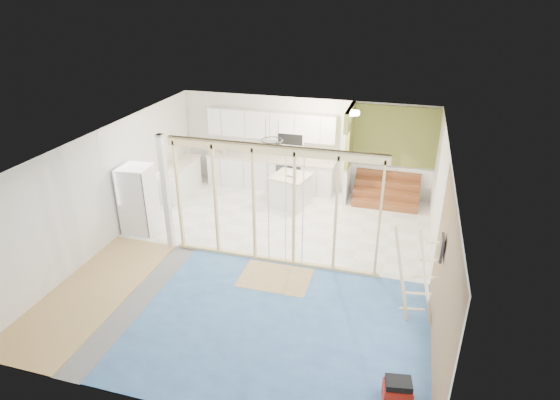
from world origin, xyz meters
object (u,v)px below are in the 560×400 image
(island, at_px, (291,191))
(toolbox, at_px, (398,391))
(fridge, at_px, (139,200))
(ladder, at_px, (417,277))

(island, bearing_deg, toolbox, -49.72)
(fridge, height_order, island, fridge)
(fridge, relative_size, island, 1.52)
(fridge, xyz_separation_m, island, (3.06, 2.25, -0.38))
(island, relative_size, ladder, 0.60)
(toolbox, xyz_separation_m, ladder, (0.14, 1.84, 0.73))
(toolbox, distance_m, ladder, 1.99)
(fridge, distance_m, ladder, 6.45)
(fridge, bearing_deg, island, 31.71)
(island, relative_size, toolbox, 2.43)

